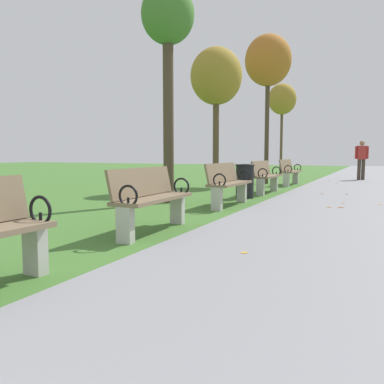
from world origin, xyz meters
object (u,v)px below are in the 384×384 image
park_bench_4 (228,183)px  pedestrian_walking (362,158)px  park_bench_3 (151,198)px  park_bench_6 (290,171)px  tree_4 (282,100)px  trash_bin (245,181)px  park_bench_5 (266,176)px  tree_3 (268,62)px  tree_2 (216,78)px  tree_1 (168,26)px

park_bench_4 → pedestrian_walking: (2.15, 10.04, 0.44)m
park_bench_3 → park_bench_6: size_ratio=1.01×
park_bench_3 → tree_4: tree_4 is taller
pedestrian_walking → trash_bin: pedestrian_walking is taller
park_bench_5 → tree_4: 9.82m
tree_3 → pedestrian_walking: (3.06, 3.58, -3.45)m
park_bench_5 → tree_2: bearing=164.7°
tree_1 → trash_bin: 3.99m
park_bench_6 → pedestrian_walking: pedestrian_walking is taller
park_bench_4 → trash_bin: bearing=95.3°
tree_3 → trash_bin: bearing=-81.2°
park_bench_4 → tree_2: bearing=115.9°
park_bench_3 → pedestrian_walking: bearing=80.7°
park_bench_3 → park_bench_6: (-0.00, 9.32, 0.00)m
tree_4 → pedestrian_walking: (3.82, -2.10, -2.84)m
tree_3 → trash_bin: 6.32m
park_bench_5 → tree_4: size_ratio=0.35×
pedestrian_walking → park_bench_5: bearing=-107.1°
park_bench_6 → tree_1: size_ratio=0.34×
park_bench_6 → trash_bin: park_bench_6 is taller
park_bench_4 → park_bench_6: 6.24m
park_bench_6 → tree_4: (-1.66, 5.90, 3.28)m
park_bench_6 → tree_1: bearing=-102.5°
park_bench_6 → tree_4: tree_4 is taller
tree_4 → park_bench_6: bearing=-74.3°
tree_3 → pedestrian_walking: tree_3 is taller
park_bench_5 → tree_1: size_ratio=0.34×
park_bench_4 → tree_4: 12.69m
pedestrian_walking → park_bench_3: bearing=-99.3°
tree_1 → tree_3: size_ratio=0.88×
park_bench_4 → tree_3: bearing=98.0°
park_bench_5 → tree_1: (-1.40, -3.07, 3.36)m
park_bench_4 → tree_3: 7.60m
park_bench_3 → tree_3: tree_3 is taller
park_bench_6 → tree_2: bearing=-121.8°
park_bench_3 → pedestrian_walking: pedestrian_walking is taller
park_bench_5 → trash_bin: park_bench_5 is taller
park_bench_3 → tree_4: bearing=96.2°
tree_1 → tree_2: size_ratio=1.10×
park_bench_5 → tree_2: size_ratio=0.37×
park_bench_6 → trash_bin: (-0.15, -4.65, -0.06)m
park_bench_3 → tree_1: size_ratio=0.34×
trash_bin → park_bench_4: bearing=-84.7°
park_bench_4 → tree_4: (-1.66, 12.14, 3.28)m
tree_2 → pedestrian_walking: (3.85, 6.54, -2.45)m
park_bench_3 → trash_bin: park_bench_3 is taller
park_bench_3 → park_bench_4: bearing=90.0°
trash_bin → park_bench_3: bearing=-88.2°
park_bench_6 → tree_4: bearing=105.7°
park_bench_3 → tree_4: size_ratio=0.35×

